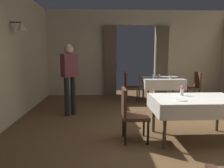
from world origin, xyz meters
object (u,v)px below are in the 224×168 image
at_px(dining_table_mid, 195,103).
at_px(glass_far_c, 170,77).
at_px(dining_table_far, 162,81).
at_px(flower_vase_mid, 182,90).
at_px(chair_far_right, 194,85).
at_px(glass_far_a, 159,76).
at_px(plate_mid_b, 181,100).
at_px(chair_far_left, 130,85).
at_px(glass_far_b, 153,76).
at_px(person_waiter_by_doorway, 69,74).
at_px(chair_mid_left, 131,112).

distance_m(dining_table_mid, glass_far_c, 2.77).
relative_size(dining_table_far, flower_vase_mid, 6.53).
xyz_separation_m(chair_far_right, glass_far_a, (-1.08, 0.14, 0.29)).
bearing_deg(plate_mid_b, chair_far_left, 98.29).
xyz_separation_m(chair_far_left, plate_mid_b, (0.46, -3.18, 0.24)).
xyz_separation_m(chair_far_right, glass_far_b, (-1.29, -0.03, 0.29)).
relative_size(glass_far_a, glass_far_b, 0.95).
distance_m(chair_far_left, person_waiter_by_doorway, 2.22).
bearing_deg(chair_far_left, dining_table_mid, -75.36).
relative_size(dining_table_far, glass_far_a, 10.87).
height_order(dining_table_mid, glass_far_c, glass_far_c).
bearing_deg(person_waiter_by_doorway, chair_far_left, 40.68).
height_order(chair_far_left, glass_far_c, chair_far_left).
relative_size(dining_table_mid, chair_mid_left, 1.61).
bearing_deg(dining_table_mid, person_waiter_by_doorway, 146.85).
relative_size(chair_far_right, person_waiter_by_doorway, 0.54).
xyz_separation_m(chair_mid_left, chair_far_right, (2.35, 2.92, 0.00)).
distance_m(dining_table_far, chair_mid_left, 3.28).
distance_m(dining_table_mid, chair_far_left, 3.09).
bearing_deg(person_waiter_by_doorway, glass_far_b, 28.70).
bearing_deg(chair_far_left, chair_mid_left, -96.70).
distance_m(chair_mid_left, chair_far_right, 3.75).
xyz_separation_m(dining_table_far, glass_far_a, (-0.08, 0.08, 0.16)).
height_order(dining_table_mid, chair_mid_left, chair_mid_left).
bearing_deg(flower_vase_mid, glass_far_b, 88.06).
distance_m(dining_table_mid, chair_far_right, 3.14).
bearing_deg(person_waiter_by_doorway, plate_mid_b, -40.17).
bearing_deg(dining_table_mid, plate_mid_b, -148.48).
bearing_deg(chair_far_left, dining_table_far, -1.77).
relative_size(chair_mid_left, glass_far_a, 8.21).
height_order(dining_table_mid, chair_far_left, chair_far_left).
distance_m(glass_far_a, person_waiter_by_doorway, 2.95).
distance_m(dining_table_mid, glass_far_a, 3.04).
distance_m(dining_table_mid, glass_far_b, 2.87).
xyz_separation_m(dining_table_mid, chair_far_left, (-0.78, 2.99, -0.15)).
bearing_deg(person_waiter_by_doorway, glass_far_c, 22.11).
xyz_separation_m(plate_mid_b, glass_far_c, (0.74, 2.93, 0.04)).
height_order(glass_far_a, glass_far_b, glass_far_b).
bearing_deg(person_waiter_by_doorway, chair_mid_left, -51.41).
xyz_separation_m(glass_far_a, glass_far_b, (-0.21, -0.17, 0.00)).
xyz_separation_m(glass_far_b, glass_far_c, (0.49, -0.13, -0.02)).
xyz_separation_m(chair_far_left, chair_far_right, (2.00, -0.09, 0.00)).
relative_size(dining_table_mid, glass_far_c, 17.52).
height_order(chair_mid_left, chair_far_right, same).
height_order(dining_table_far, person_waiter_by_doorway, person_waiter_by_doorway).
bearing_deg(plate_mid_b, glass_far_b, 85.36).
bearing_deg(dining_table_mid, chair_far_right, 67.14).
bearing_deg(glass_far_c, flower_vase_mid, -103.00).
xyz_separation_m(dining_table_far, glass_far_b, (-0.29, -0.09, 0.16)).
relative_size(flower_vase_mid, glass_far_b, 1.58).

